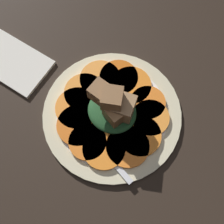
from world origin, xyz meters
TOP-DOWN VIEW (x-y plane):
  - table_slab at (0.00, 0.00)cm, footprint 120.00×120.00cm
  - plate at (0.00, 0.00)cm, footprint 28.02×28.02cm
  - carrot_slice_0 at (-7.08, 0.73)cm, footprint 8.50×8.50cm
  - carrot_slice_1 at (-6.42, -2.87)cm, footprint 8.91×8.91cm
  - carrot_slice_2 at (-4.20, -5.76)cm, footprint 8.54×8.54cm
  - carrot_slice_3 at (-0.78, -7.54)cm, footprint 7.38×7.38cm
  - carrot_slice_4 at (2.64, -6.95)cm, footprint 8.32×8.32cm
  - carrot_slice_5 at (6.22, -4.13)cm, footprint 8.41×8.41cm
  - carrot_slice_6 at (7.10, -1.04)cm, footprint 8.39×8.39cm
  - carrot_slice_7 at (6.96, 3.24)cm, footprint 7.59×7.59cm
  - carrot_slice_8 at (4.90, 5.76)cm, footprint 7.21×7.21cm
  - carrot_slice_9 at (0.32, 7.18)cm, footprint 8.47×8.47cm
  - carrot_slice_10 at (-3.05, 7.36)cm, footprint 8.06×8.06cm
  - carrot_slice_11 at (-6.08, 4.97)cm, footprint 8.56×8.56cm
  - center_pile at (0.29, 0.03)cm, footprint 9.88×8.90cm
  - fork at (0.63, -6.61)cm, footprint 19.10×7.39cm
  - napkin at (-25.15, -1.41)cm, footprint 16.72×10.03cm

SIDE VIEW (x-z plane):
  - table_slab at x=0.00cm, z-range 0.00..2.00cm
  - napkin at x=-25.15cm, z-range 2.00..2.80cm
  - plate at x=0.00cm, z-range 1.99..3.04cm
  - fork at x=0.63cm, z-range 3.10..3.50cm
  - carrot_slice_0 at x=-7.08cm, z-range 3.10..3.91cm
  - carrot_slice_1 at x=-6.42cm, z-range 3.10..3.91cm
  - carrot_slice_2 at x=-4.20cm, z-range 3.10..3.91cm
  - carrot_slice_3 at x=-0.78cm, z-range 3.10..3.91cm
  - carrot_slice_4 at x=2.64cm, z-range 3.10..3.91cm
  - carrot_slice_5 at x=6.22cm, z-range 3.10..3.91cm
  - carrot_slice_6 at x=7.10cm, z-range 3.10..3.91cm
  - carrot_slice_7 at x=6.96cm, z-range 3.10..3.91cm
  - carrot_slice_8 at x=4.90cm, z-range 3.10..3.91cm
  - carrot_slice_9 at x=0.32cm, z-range 3.10..3.91cm
  - carrot_slice_10 at x=-3.05cm, z-range 3.10..3.91cm
  - carrot_slice_11 at x=-6.08cm, z-range 3.10..3.91cm
  - center_pile at x=0.29cm, z-range 1.75..11.65cm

